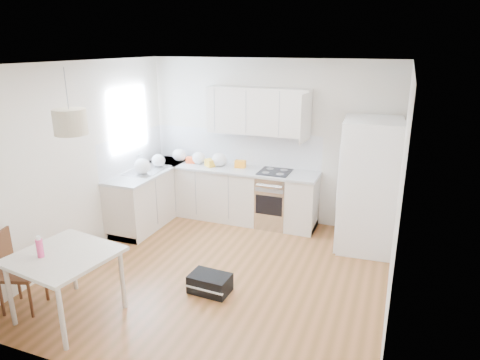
# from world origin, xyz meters

# --- Properties ---
(floor) EXTENTS (4.20, 4.20, 0.00)m
(floor) POSITION_xyz_m (0.00, 0.00, 0.00)
(floor) COLOR brown
(floor) RESTS_ON ground
(ceiling) EXTENTS (4.20, 4.20, 0.00)m
(ceiling) POSITION_xyz_m (0.00, 0.00, 2.70)
(ceiling) COLOR white
(ceiling) RESTS_ON wall_back
(wall_back) EXTENTS (4.20, 0.00, 4.20)m
(wall_back) POSITION_xyz_m (0.00, 2.10, 1.35)
(wall_back) COLOR silver
(wall_back) RESTS_ON floor
(wall_left) EXTENTS (0.00, 4.20, 4.20)m
(wall_left) POSITION_xyz_m (-2.10, 0.00, 1.35)
(wall_left) COLOR silver
(wall_left) RESTS_ON floor
(wall_right) EXTENTS (0.00, 4.20, 4.20)m
(wall_right) POSITION_xyz_m (2.10, 0.00, 1.35)
(wall_right) COLOR silver
(wall_right) RESTS_ON floor
(window_glassblock) EXTENTS (0.02, 1.00, 1.00)m
(window_glassblock) POSITION_xyz_m (-2.09, 1.15, 1.75)
(window_glassblock) COLOR #BFE0F9
(window_glassblock) RESTS_ON wall_left
(cabinets_back) EXTENTS (3.00, 0.60, 0.88)m
(cabinets_back) POSITION_xyz_m (-0.60, 1.80, 0.44)
(cabinets_back) COLOR beige
(cabinets_back) RESTS_ON floor
(cabinets_left) EXTENTS (0.60, 1.80, 0.88)m
(cabinets_left) POSITION_xyz_m (-1.80, 1.20, 0.44)
(cabinets_left) COLOR beige
(cabinets_left) RESTS_ON floor
(counter_back) EXTENTS (3.02, 0.64, 0.04)m
(counter_back) POSITION_xyz_m (-0.60, 1.80, 0.90)
(counter_back) COLOR #A4A7A9
(counter_back) RESTS_ON cabinets_back
(counter_left) EXTENTS (0.64, 1.82, 0.04)m
(counter_left) POSITION_xyz_m (-1.80, 1.20, 0.90)
(counter_left) COLOR #A4A7A9
(counter_left) RESTS_ON cabinets_left
(backsplash_back) EXTENTS (3.00, 0.01, 0.58)m
(backsplash_back) POSITION_xyz_m (-0.60, 2.09, 1.21)
(backsplash_back) COLOR white
(backsplash_back) RESTS_ON wall_back
(backsplash_left) EXTENTS (0.01, 1.80, 0.58)m
(backsplash_left) POSITION_xyz_m (-2.09, 1.20, 1.21)
(backsplash_left) COLOR white
(backsplash_left) RESTS_ON wall_left
(upper_cabinets) EXTENTS (1.70, 0.32, 0.75)m
(upper_cabinets) POSITION_xyz_m (-0.15, 1.94, 1.88)
(upper_cabinets) COLOR beige
(upper_cabinets) RESTS_ON wall_back
(range_oven) EXTENTS (0.50, 0.61, 0.88)m
(range_oven) POSITION_xyz_m (0.20, 1.80, 0.44)
(range_oven) COLOR silver
(range_oven) RESTS_ON floor
(sink) EXTENTS (0.50, 0.80, 0.16)m
(sink) POSITION_xyz_m (-1.80, 1.15, 0.92)
(sink) COLOR silver
(sink) RESTS_ON counter_left
(refrigerator) EXTENTS (0.96, 1.01, 1.92)m
(refrigerator) POSITION_xyz_m (1.71, 1.55, 0.96)
(refrigerator) COLOR white
(refrigerator) RESTS_ON floor
(dining_table) EXTENTS (1.10, 1.10, 0.77)m
(dining_table) POSITION_xyz_m (-1.18, -1.46, 0.68)
(dining_table) COLOR #BFB6A3
(dining_table) RESTS_ON floor
(dining_chair) EXTENTS (0.49, 0.49, 0.93)m
(dining_chair) POSITION_xyz_m (-1.78, -1.52, 0.47)
(dining_chair) COLOR #472715
(dining_chair) RESTS_ON floor
(drink_bottle) EXTENTS (0.09, 0.09, 0.24)m
(drink_bottle) POSITION_xyz_m (-1.36, -1.59, 0.89)
(drink_bottle) COLOR #E53F7A
(drink_bottle) RESTS_ON dining_table
(gym_bag) EXTENTS (0.51, 0.35, 0.23)m
(gym_bag) POSITION_xyz_m (0.06, -0.46, 0.11)
(gym_bag) COLOR black
(gym_bag) RESTS_ON floor
(pendant_lamp) EXTENTS (0.40, 0.40, 0.25)m
(pendant_lamp) POSITION_xyz_m (-0.99, -1.33, 2.18)
(pendant_lamp) COLOR beige
(pendant_lamp) RESTS_ON ceiling
(grocery_bag_a) EXTENTS (0.25, 0.22, 0.23)m
(grocery_bag_a) POSITION_xyz_m (-1.58, 1.85, 1.03)
(grocery_bag_a) COLOR white
(grocery_bag_a) RESTS_ON counter_back
(grocery_bag_b) EXTENTS (0.23, 0.20, 0.21)m
(grocery_bag_b) POSITION_xyz_m (-1.18, 1.82, 1.02)
(grocery_bag_b) COLOR white
(grocery_bag_b) RESTS_ON counter_back
(grocery_bag_c) EXTENTS (0.26, 0.22, 0.24)m
(grocery_bag_c) POSITION_xyz_m (-0.79, 1.80, 1.04)
(grocery_bag_c) COLOR white
(grocery_bag_c) RESTS_ON counter_back
(grocery_bag_d) EXTENTS (0.24, 0.20, 0.21)m
(grocery_bag_d) POSITION_xyz_m (-1.75, 1.42, 1.03)
(grocery_bag_d) COLOR white
(grocery_bag_d) RESTS_ON counter_back
(grocery_bag_e) EXTENTS (0.28, 0.24, 0.25)m
(grocery_bag_e) POSITION_xyz_m (-1.76, 0.96, 1.05)
(grocery_bag_e) COLOR white
(grocery_bag_e) RESTS_ON counter_left
(snack_orange) EXTENTS (0.19, 0.13, 0.12)m
(snack_orange) POSITION_xyz_m (-0.43, 1.86, 0.98)
(snack_orange) COLOR orange
(snack_orange) RESTS_ON counter_back
(snack_yellow) EXTENTS (0.21, 0.19, 0.12)m
(snack_yellow) POSITION_xyz_m (-0.93, 1.73, 0.98)
(snack_yellow) COLOR gold
(snack_yellow) RESTS_ON counter_back
(snack_red) EXTENTS (0.17, 0.13, 0.11)m
(snack_red) POSITION_xyz_m (-1.33, 1.81, 0.97)
(snack_red) COLOR #DE471B
(snack_red) RESTS_ON counter_back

